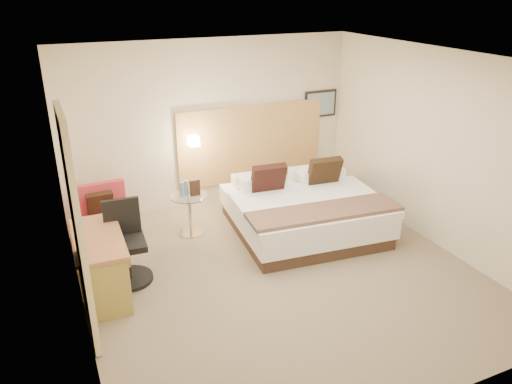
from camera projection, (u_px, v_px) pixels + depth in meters
name	position (u px, v px, depth m)	size (l,w,h in m)	color
floor	(279.00, 272.00, 6.49)	(4.80, 5.00, 0.02)	#7C6A54
ceiling	(283.00, 58.00, 5.43)	(4.80, 5.00, 0.02)	white
wall_back	(211.00, 124.00, 8.07)	(4.80, 0.02, 2.70)	beige
wall_front	(427.00, 281.00, 3.85)	(4.80, 0.02, 2.70)	beige
wall_left	(68.00, 210.00, 5.05)	(0.02, 5.00, 2.70)	beige
wall_right	(437.00, 149.00, 6.86)	(0.02, 5.00, 2.70)	beige
headboard_panel	(252.00, 143.00, 8.45)	(2.60, 0.04, 1.30)	tan
art_frame	(320.00, 104.00, 8.74)	(0.62, 0.03, 0.47)	black
art_canvas	(321.00, 104.00, 8.72)	(0.54, 0.01, 0.39)	gray
lamp_arm	(193.00, 140.00, 7.94)	(0.02, 0.02, 0.12)	white
lamp_shade	(194.00, 141.00, 7.89)	(0.15, 0.15, 0.15)	#FFEDC6
curtain	(78.00, 230.00, 4.91)	(0.06, 0.90, 2.42)	beige
bottle_a	(182.00, 189.00, 7.18)	(0.07, 0.07, 0.22)	#7DA9C2
bottle_b	(186.00, 187.00, 7.24)	(0.07, 0.07, 0.22)	#89B6D4
menu_folder	(195.00, 188.00, 7.21)	(0.14, 0.05, 0.24)	#362016
bed	(303.00, 210.00, 7.45)	(2.26, 2.21, 1.02)	#3B281D
lounge_chair	(103.00, 220.00, 7.16)	(0.79, 0.70, 0.81)	#9C8049
side_table	(190.00, 212.00, 7.34)	(0.58, 0.58, 0.61)	silver
desk	(101.00, 248.00, 5.83)	(0.60, 1.24, 0.77)	#AC6A43
desk_chair	(126.00, 249.00, 6.17)	(0.62, 0.62, 1.03)	black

